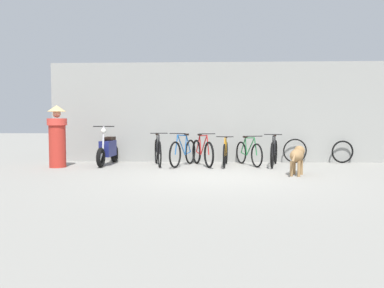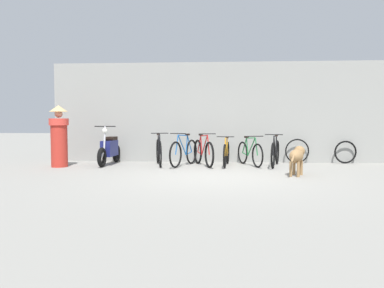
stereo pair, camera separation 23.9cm
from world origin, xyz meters
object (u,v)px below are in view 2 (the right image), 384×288
object	(u,v)px
bicycle_2	(203,152)
bicycle_3	(226,153)
bicycle_1	(184,152)
spare_tire_right	(345,152)
bicycle_0	(159,152)
stray_dog	(297,156)
bicycle_4	(250,153)
motorcycle	(109,150)
bicycle_5	(275,153)
spare_tire_left	(297,151)
person_in_robes	(59,135)

from	to	relation	value
bicycle_2	bicycle_3	size ratio (longest dim) A/B	0.98
bicycle_1	spare_tire_right	xyz separation A→B (m)	(4.59, 0.88, -0.04)
spare_tire_right	bicycle_1	bearing A→B (deg)	-169.12
bicycle_0	stray_dog	xyz separation A→B (m)	(3.39, -1.73, 0.06)
spare_tire_right	bicycle_3	bearing A→B (deg)	-167.14
bicycle_4	bicycle_0	bearing A→B (deg)	-107.80
stray_dog	bicycle_3	bearing A→B (deg)	64.04
motorcycle	bicycle_5	bearing A→B (deg)	90.71
bicycle_5	spare_tire_left	size ratio (longest dim) A/B	2.42
bicycle_4	person_in_robes	bearing A→B (deg)	-102.80
bicycle_2	bicycle_4	bearing A→B (deg)	75.41
bicycle_0	motorcycle	world-z (taller)	motorcycle
bicycle_1	bicycle_2	xyz separation A→B (m)	(0.52, 0.07, -0.01)
bicycle_0	spare_tire_right	distance (m)	5.35
bicycle_2	spare_tire_left	size ratio (longest dim) A/B	2.32
bicycle_3	bicycle_5	xyz separation A→B (m)	(1.32, -0.01, 0.02)
bicycle_4	motorcycle	size ratio (longest dim) A/B	0.84
bicycle_4	person_in_robes	size ratio (longest dim) A/B	0.93
bicycle_1	stray_dog	size ratio (longest dim) A/B	1.65
bicycle_2	bicycle_0	bearing A→B (deg)	-110.96
spare_tire_right	spare_tire_left	bearing A→B (deg)	-179.70
stray_dog	spare_tire_right	world-z (taller)	spare_tire_right
spare_tire_left	person_in_robes	bearing A→B (deg)	-168.62
stray_dog	motorcycle	bearing A→B (deg)	91.79
bicycle_2	spare_tire_right	world-z (taller)	bicycle_2
stray_dog	person_in_robes	distance (m)	6.11
bicycle_1	bicycle_4	world-z (taller)	bicycle_1
motorcycle	person_in_robes	size ratio (longest dim) A/B	1.10
bicycle_3	spare_tire_right	distance (m)	3.53
bicycle_2	bicycle_5	bearing A→B (deg)	70.65
bicycle_1	bicycle_3	xyz separation A→B (m)	(1.15, 0.10, -0.03)
stray_dog	spare_tire_left	xyz separation A→B (m)	(0.53, 2.51, -0.09)
bicycle_1	spare_tire_left	xyz separation A→B (m)	(3.22, 0.88, -0.02)
motorcycle	spare_tire_right	xyz separation A→B (m)	(6.71, 0.70, -0.09)
bicycle_2	person_in_robes	xyz separation A→B (m)	(-3.82, -0.51, 0.48)
bicycle_5	motorcycle	size ratio (longest dim) A/B	0.95
bicycle_4	motorcycle	bearing A→B (deg)	-109.76
bicycle_2	spare_tire_left	distance (m)	2.81
bicycle_5	person_in_robes	bearing A→B (deg)	-70.08
bicycle_3	motorcycle	distance (m)	3.27
motorcycle	spare_tire_right	distance (m)	6.75
motorcycle	person_in_robes	bearing A→B (deg)	-60.17
bicycle_1	bicycle_4	distance (m)	1.80
bicycle_2	bicycle_5	xyz separation A→B (m)	(1.95, 0.01, -0.00)
motorcycle	bicycle_2	bearing A→B (deg)	89.53
bicycle_4	spare_tire_right	bearing A→B (deg)	84.22
bicycle_0	person_in_robes	world-z (taller)	person_in_robes
bicycle_3	stray_dog	world-z (taller)	bicycle_3
bicycle_5	spare_tire_right	size ratio (longest dim) A/B	2.60
person_in_robes	motorcycle	bearing A→B (deg)	-118.67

